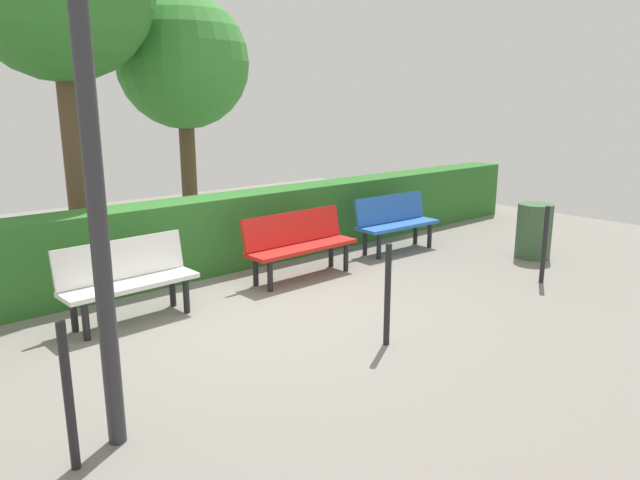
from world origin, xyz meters
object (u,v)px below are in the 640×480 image
lamp_post (84,66)px  tree_near (183,64)px  bench_red (299,241)px  bench_white (127,277)px  bench_blue (395,220)px  trash_bin (534,231)px

lamp_post → tree_near: bearing=-123.8°
bench_red → bench_white: (2.35, 0.01, -0.00)m
bench_blue → lamp_post: (5.39, 2.24, 2.01)m
bench_white → bench_red: bearing=178.3°
bench_red → bench_white: same height
bench_blue → bench_white: size_ratio=1.01×
lamp_post → trash_bin: size_ratio=4.38×
tree_near → trash_bin: size_ratio=4.91×
bench_blue → lamp_post: bearing=25.3°
bench_red → tree_near: (-0.16, -3.14, 2.38)m
lamp_post → trash_bin: bearing=-174.8°
bench_white → trash_bin: 5.80m
bench_red → bench_blue: bearing=-177.9°
bench_blue → bench_white: 4.36m
lamp_post → trash_bin: 6.97m
bench_red → tree_near: bearing=-93.6°
bench_blue → bench_white: (4.36, 0.11, -0.00)m
bench_blue → tree_near: 4.29m
bench_red → lamp_post: bearing=31.7°
bench_white → tree_near: size_ratio=0.36×
tree_near → trash_bin: (-3.09, 4.68, -2.46)m
bench_red → bench_white: size_ratio=1.13×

